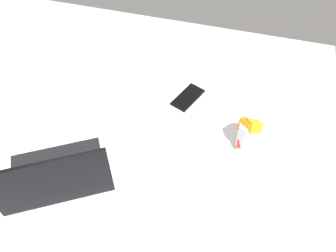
{
  "coord_description": "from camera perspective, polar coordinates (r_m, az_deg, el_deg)",
  "views": [
    {
      "loc": [
        -52.17,
        72.69,
        116.9
      ],
      "look_at": [
        -31.88,
        -1.16,
        24.0
      ],
      "focal_mm": 37.97,
      "sensor_mm": 36.0,
      "label": 1
    }
  ],
  "objects": [
    {
      "name": "bed_mattress",
      "position": [
        1.4,
        -12.8,
        -1.59
      ],
      "size": [
        180.0,
        140.0,
        18.0
      ],
      "primitive_type": "cube",
      "color": "white",
      "rests_on": "ground"
    },
    {
      "name": "cell_phone",
      "position": [
        1.37,
        3.2,
        4.61
      ],
      "size": [
        11.59,
        15.53,
        0.8
      ],
      "primitive_type": "cube",
      "rotation": [
        0.0,
        0.0,
        5.9
      ],
      "color": "black",
      "rests_on": "bed_mattress"
    },
    {
      "name": "snack_cup",
      "position": [
        1.21,
        13.03,
        -1.15
      ],
      "size": [
        9.62,
        9.3,
        14.69
      ],
      "color": "silver",
      "rests_on": "bed_mattress"
    },
    {
      "name": "laptop",
      "position": [
        1.16,
        -17.41,
        -7.56
      ],
      "size": [
        40.13,
        36.7,
        23.0
      ],
      "rotation": [
        0.0,
        0.0,
        0.54
      ],
      "color": "silver",
      "rests_on": "bed_mattress"
    }
  ]
}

